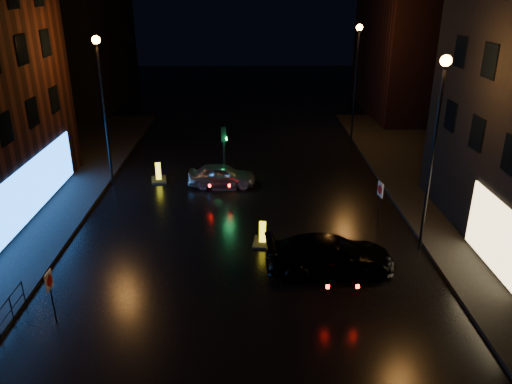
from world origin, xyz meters
TOP-DOWN VIEW (x-y plane):
  - ground at (0.00, 0.00)m, footprint 120.00×120.00m
  - building_far_left at (-16.00, 35.00)m, footprint 8.00×16.00m
  - building_far_right at (15.00, 32.00)m, footprint 8.00×14.00m
  - street_lamp_lfar at (-7.80, 14.00)m, footprint 0.44×0.44m
  - street_lamp_rnear at (7.80, 6.00)m, footprint 0.44×0.44m
  - street_lamp_rfar at (7.80, 22.00)m, footprint 0.44×0.44m
  - traffic_signal at (-1.20, 14.00)m, footprint 1.40×2.40m
  - silver_hatchback at (-1.35, 13.56)m, footprint 3.86×1.57m
  - dark_sedan at (3.49, 4.12)m, footprint 5.33×2.42m
  - bollard_near at (0.82, 6.52)m, footprint 0.96×1.32m
  - bollard_far at (-5.16, 14.43)m, footprint 1.08×1.42m
  - road_sign_left at (-6.50, 0.93)m, footprint 0.07×0.49m
  - road_sign_right at (6.50, 8.47)m, footprint 0.15×0.52m

SIDE VIEW (x-z plane):
  - ground at x=0.00m, z-range 0.00..0.00m
  - bollard_near at x=0.82m, z-range -0.30..0.77m
  - bollard_far at x=-5.16m, z-range -0.32..0.81m
  - traffic_signal at x=-1.20m, z-range -1.22..2.23m
  - silver_hatchback at x=-1.35m, z-range 0.00..1.31m
  - dark_sedan at x=3.49m, z-range 0.00..1.51m
  - road_sign_left at x=-6.50m, z-range 0.50..2.51m
  - road_sign_right at x=6.50m, z-range 0.54..2.71m
  - street_lamp_lfar at x=-7.80m, z-range 1.38..9.75m
  - street_lamp_rnear at x=7.80m, z-range 1.38..9.75m
  - street_lamp_rfar at x=7.80m, z-range 1.38..9.75m
  - building_far_right at x=15.00m, z-range 0.00..12.00m
  - building_far_left at x=-16.00m, z-range 0.00..14.00m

